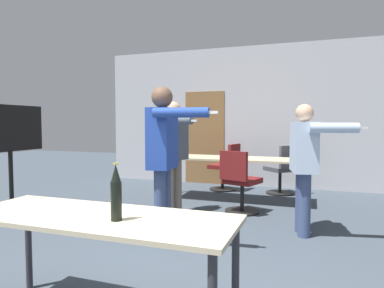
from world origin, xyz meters
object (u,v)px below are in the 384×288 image
(person_right_polo, at_px, (305,158))
(office_chair_side_rolled, at_px, (226,168))
(office_chair_far_left, at_px, (283,171))
(tv_screen, at_px, (10,147))
(office_chair_near_pushed, at_px, (240,184))
(person_left_plaid, at_px, (164,149))
(person_near_casual, at_px, (174,147))
(beer_bottle, at_px, (116,194))

(person_right_polo, relative_size, office_chair_side_rolled, 1.68)
(office_chair_side_rolled, relative_size, office_chair_far_left, 1.00)
(tv_screen, relative_size, person_right_polo, 1.02)
(tv_screen, distance_m, office_chair_side_rolled, 3.86)
(office_chair_near_pushed, bearing_deg, office_chair_far_left, 91.63)
(office_chair_near_pushed, bearing_deg, tv_screen, -137.86)
(office_chair_side_rolled, bearing_deg, person_left_plaid, -165.02)
(office_chair_side_rolled, bearing_deg, person_right_polo, -133.10)
(person_left_plaid, xyz_separation_m, office_chair_side_rolled, (-0.08, 3.20, -0.62))
(person_near_casual, bearing_deg, person_left_plaid, 35.73)
(office_chair_side_rolled, xyz_separation_m, office_chair_far_left, (1.11, -0.03, 0.00))
(person_left_plaid, relative_size, office_chair_side_rolled, 1.86)
(person_left_plaid, bearing_deg, office_chair_near_pushed, 155.77)
(office_chair_far_left, height_order, office_chair_near_pushed, office_chair_near_pushed)
(beer_bottle, bearing_deg, office_chair_side_rolled, 95.94)
(tv_screen, relative_size, office_chair_side_rolled, 1.71)
(tv_screen, distance_m, office_chair_near_pushed, 3.33)
(beer_bottle, bearing_deg, person_left_plaid, 104.49)
(person_near_casual, relative_size, office_chair_side_rolled, 1.77)
(office_chair_side_rolled, height_order, office_chair_near_pushed, office_chair_near_pushed)
(tv_screen, height_order, office_chair_near_pushed, tv_screen)
(office_chair_far_left, xyz_separation_m, beer_bottle, (-0.60, -4.83, 0.48))
(office_chair_side_rolled, height_order, office_chair_far_left, office_chair_far_left)
(office_chair_far_left, height_order, beer_bottle, beer_bottle)
(person_left_plaid, xyz_separation_m, person_right_polo, (1.47, 0.85, -0.13))
(person_left_plaid, distance_m, beer_bottle, 1.72)
(tv_screen, relative_size, office_chair_near_pushed, 1.70)
(beer_bottle, bearing_deg, office_chair_near_pushed, 88.05)
(person_left_plaid, relative_size, office_chair_near_pushed, 1.85)
(person_right_polo, distance_m, office_chair_far_left, 2.41)
(person_right_polo, height_order, person_near_casual, person_near_casual)
(person_left_plaid, xyz_separation_m, office_chair_far_left, (1.03, 3.17, -0.62))
(office_chair_near_pushed, bearing_deg, person_left_plaid, -90.66)
(tv_screen, bearing_deg, person_right_polo, -81.05)
(person_left_plaid, distance_m, person_right_polo, 1.70)
(person_left_plaid, height_order, beer_bottle, person_left_plaid)
(office_chair_side_rolled, xyz_separation_m, office_chair_near_pushed, (0.62, -1.65, 0.00))
(tv_screen, height_order, person_left_plaid, person_left_plaid)
(tv_screen, xyz_separation_m, person_right_polo, (3.94, 0.62, -0.08))
(person_near_casual, bearing_deg, office_chair_near_pushed, 129.86)
(office_chair_far_left, distance_m, office_chair_near_pushed, 1.69)
(person_near_casual, relative_size, office_chair_far_left, 1.77)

